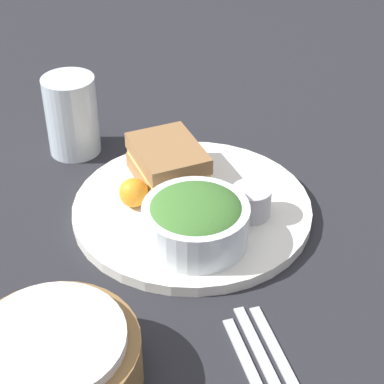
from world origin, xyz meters
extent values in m
plane|color=#232328|center=(0.00, 0.00, 0.00)|extent=(4.00, 4.00, 0.00)
cylinder|color=white|center=(0.00, 0.00, 0.01)|extent=(0.33, 0.33, 0.02)
cube|color=olive|center=(0.07, 0.01, 0.03)|extent=(0.12, 0.09, 0.02)
cube|color=#E5C666|center=(0.07, 0.01, 0.04)|extent=(0.12, 0.09, 0.01)
cube|color=olive|center=(0.07, 0.01, 0.06)|extent=(0.12, 0.09, 0.02)
cylinder|color=white|center=(-0.07, 0.03, 0.04)|extent=(0.14, 0.14, 0.05)
ellipsoid|color=#3D702D|center=(-0.07, 0.03, 0.06)|extent=(0.12, 0.12, 0.04)
cylinder|color=#B7B7BC|center=(-0.05, -0.06, 0.04)|extent=(0.05, 0.05, 0.04)
sphere|color=orange|center=(0.03, 0.07, 0.04)|extent=(0.04, 0.04, 0.04)
cylinder|color=silver|center=(0.23, 0.10, 0.06)|extent=(0.08, 0.08, 0.13)
cylinder|color=olive|center=(-0.20, 0.25, 0.03)|extent=(0.18, 0.18, 0.06)
cylinder|color=white|center=(-0.20, 0.25, 0.06)|extent=(0.15, 0.15, 0.01)
cube|color=#B2B2B7|center=(-0.29, 0.03, 0.00)|extent=(0.18, 0.04, 0.01)
cube|color=#B2B2B7|center=(-0.29, 0.04, 0.00)|extent=(0.19, 0.04, 0.01)
cube|color=#B2B2B7|center=(-0.28, 0.06, 0.00)|extent=(0.17, 0.04, 0.01)
camera|label=1|loc=(-0.64, 0.30, 0.55)|focal=60.00mm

